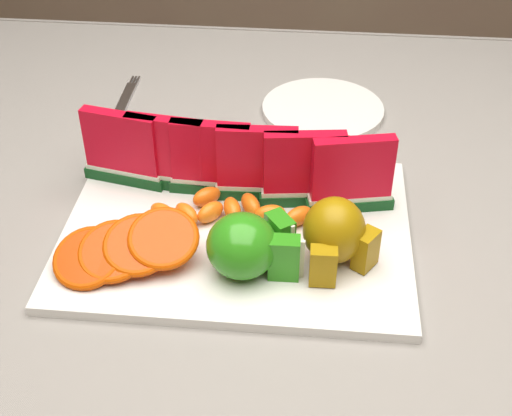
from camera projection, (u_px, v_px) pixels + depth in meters
The scene contains 11 objects.
table at pixel (229, 262), 0.95m from camera, with size 1.40×0.90×0.75m.
tablecloth at pixel (228, 226), 0.91m from camera, with size 1.53×1.03×0.20m.
platter at pixel (237, 231), 0.83m from camera, with size 0.40×0.30×0.01m.
apple_cluster at pixel (249, 246), 0.75m from camera, with size 0.12×0.10×0.07m.
pear_cluster at pixel (335, 234), 0.76m from camera, with size 0.09×0.09×0.08m.
side_plate at pixel (323, 109), 1.06m from camera, with size 0.18×0.18×0.01m.
fork at pixel (121, 108), 1.06m from camera, with size 0.02×0.20×0.00m.
watermelon_row at pixel (234, 163), 0.85m from camera, with size 0.39×0.07×0.10m.
orange_fan_front at pixel (126, 248), 0.76m from camera, with size 0.17×0.11×0.05m.
orange_fan_back at pixel (255, 157), 0.90m from camera, with size 0.32×0.10×0.04m.
tangerine_segments at pixel (237, 211), 0.83m from camera, with size 0.22×0.07×0.02m.
Camera 1 is at (0.10, -0.70, 1.30)m, focal length 50.00 mm.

